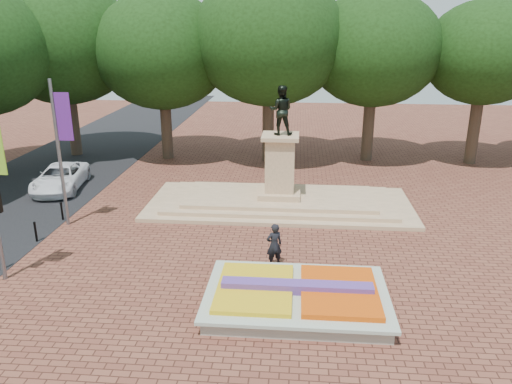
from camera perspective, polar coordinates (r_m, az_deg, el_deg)
The scene contains 6 objects.
ground at distance 19.63m, azimuth 1.71°, elevation -9.69°, with size 90.00×90.00×0.00m, color brown.
flower_bed at distance 17.68m, azimuth 4.74°, elevation -11.80°, with size 6.30×4.30×0.91m.
monument at distance 26.63m, azimuth 2.72°, elevation 0.21°, with size 14.00×6.00×6.40m.
tree_row_back at distance 35.36m, azimuth 7.44°, elevation 14.28°, with size 44.80×8.80×10.43m.
van at distance 31.49m, azimuth -21.46°, elevation 1.54°, with size 2.40×5.20×1.44m, color white.
pedestrian at distance 20.06m, azimuth 2.09°, elevation -6.09°, with size 0.67×0.44×1.84m, color black.
Camera 1 is at (0.90, -17.23, 9.35)m, focal length 35.00 mm.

